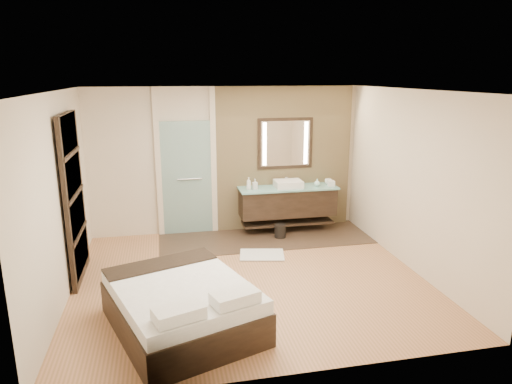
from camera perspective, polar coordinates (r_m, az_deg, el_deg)
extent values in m
plane|color=#9A6940|center=(6.81, -0.77, -10.76)|extent=(5.00, 5.00, 0.00)
cube|color=#392B1F|center=(8.37, 1.18, -5.78)|extent=(3.80, 1.30, 0.01)
cube|color=tan|center=(8.70, 3.55, 4.18)|extent=(2.60, 0.08, 2.70)
cube|color=black|center=(8.61, 3.97, -1.28)|extent=(1.80, 0.50, 0.50)
cube|color=black|center=(8.72, 3.93, -3.74)|extent=(1.71, 0.45, 0.04)
cube|color=#96E6DC|center=(8.52, 4.04, 0.50)|extent=(1.85, 0.55, 0.03)
cube|color=white|center=(8.50, 4.05, 1.02)|extent=(0.50, 0.38, 0.13)
cylinder|color=silver|center=(8.67, 3.71, 1.44)|extent=(0.03, 0.03, 0.18)
cylinder|color=silver|center=(8.62, 3.79, 1.90)|extent=(0.02, 0.10, 0.02)
cube|color=black|center=(8.61, 3.67, 6.09)|extent=(1.06, 0.03, 0.96)
cube|color=white|center=(8.59, 3.69, 6.07)|extent=(0.94, 0.01, 0.84)
cube|color=#FFE4BF|center=(8.49, 1.08, 6.00)|extent=(0.07, 0.01, 0.80)
cube|color=#FFE4BF|center=(8.70, 6.26, 6.12)|extent=(0.07, 0.01, 0.80)
cube|color=#BBEDE7|center=(8.46, -8.65, 1.67)|extent=(0.90, 0.05, 2.10)
cylinder|color=silver|center=(8.42, -8.29, 1.61)|extent=(0.45, 0.03, 0.03)
cube|color=beige|center=(8.40, -12.14, 3.51)|extent=(0.10, 0.08, 2.70)
cube|color=beige|center=(8.45, -5.34, 3.84)|extent=(0.10, 0.08, 2.70)
cube|color=black|center=(6.98, -21.80, -0.72)|extent=(0.06, 1.20, 2.40)
cube|color=beige|center=(7.22, -21.02, -7.09)|extent=(0.02, 1.06, 0.52)
cube|color=beige|center=(7.04, -21.45, -2.63)|extent=(0.02, 1.06, 0.52)
cube|color=beige|center=(6.90, -21.90, 2.05)|extent=(0.02, 1.06, 0.52)
cube|color=beige|center=(6.81, -22.37, 6.88)|extent=(0.02, 1.06, 0.52)
cube|color=black|center=(5.60, -9.18, -14.65)|extent=(1.96, 2.18, 0.40)
cube|color=silver|center=(5.47, -9.30, -12.09)|extent=(1.90, 2.12, 0.16)
cube|color=black|center=(6.01, -11.79, -8.81)|extent=(1.45, 0.85, 0.04)
cube|color=silver|center=(4.70, -9.63, -14.70)|extent=(0.56, 0.42, 0.13)
cube|color=silver|center=(4.93, -2.63, -13.02)|extent=(0.56, 0.42, 0.13)
cube|color=silver|center=(7.59, 0.75, -7.85)|extent=(0.80, 0.63, 0.02)
cylinder|color=black|center=(8.36, 3.04, -4.92)|extent=(0.27, 0.27, 0.26)
cube|color=silver|center=(8.70, 9.38, 1.08)|extent=(0.13, 0.13, 0.10)
imported|color=white|center=(8.30, -0.92, 1.08)|extent=(0.11, 0.11, 0.23)
imported|color=#B2B2B2|center=(8.34, -0.13, 1.00)|extent=(0.09, 0.09, 0.19)
imported|color=#C0F2EC|center=(8.64, 7.65, 1.19)|extent=(0.12, 0.12, 0.14)
imported|color=white|center=(8.83, 9.03, 1.31)|extent=(0.17, 0.17, 0.10)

